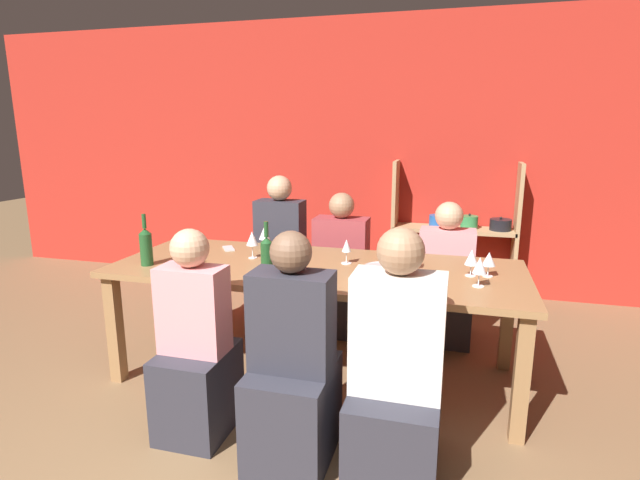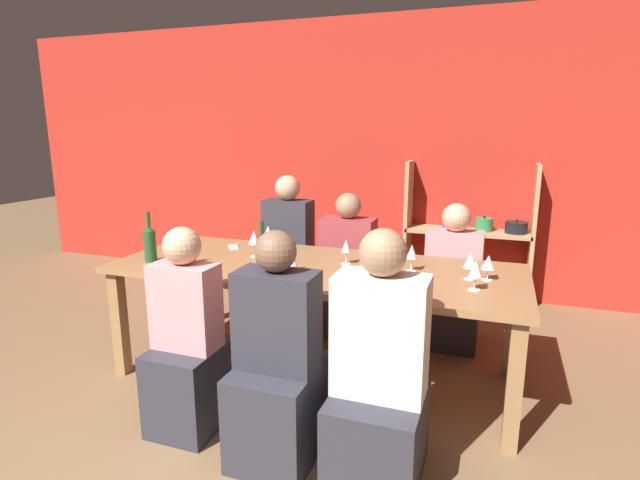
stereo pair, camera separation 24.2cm
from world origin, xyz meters
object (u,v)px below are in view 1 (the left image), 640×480
wine_glass_white_d (394,241)px  wine_glass_red_e (189,250)px  dining_table (316,277)px  wine_glass_red_c (413,251)px  wine_glass_white_b (489,260)px  wine_glass_white_a (391,243)px  person_far_b (341,281)px  wine_bottle_dark (267,258)px  person_near_c (293,378)px  wine_glass_empty_a (347,247)px  wine_glass_white_e (299,263)px  person_far_c (281,269)px  mixing_bowl (384,274)px  person_far_a (445,290)px  wine_glass_red_b (480,266)px  wine_glass_red_a (472,258)px  cell_phone (229,248)px  person_near_b (396,387)px  person_near_a (196,359)px  wine_glass_white_c (264,234)px  wine_bottle_green (146,246)px

wine_glass_white_d → wine_glass_red_e: (-1.25, -0.63, 0.00)m
dining_table → wine_glass_red_c: size_ratio=15.43×
wine_glass_white_b → wine_glass_red_c: wine_glass_red_c is taller
wine_glass_white_a → person_far_b: 0.92m
wine_bottle_dark → wine_glass_red_e: wine_bottle_dark is taller
wine_glass_red_e → person_near_c: bearing=-35.3°
person_near_c → wine_glass_empty_a: bearing=87.0°
person_far_b → wine_glass_red_c: bearing=130.4°
wine_glass_white_e → person_far_c: person_far_c is taller
mixing_bowl → person_far_a: person_far_a is taller
wine_glass_white_a → person_far_a: person_far_a is taller
mixing_bowl → wine_glass_red_b: (0.53, 0.06, 0.07)m
wine_glass_white_b → wine_glass_empty_a: (-0.89, 0.06, 0.01)m
wine_glass_red_e → person_far_a: size_ratio=0.14×
wine_glass_red_c → wine_glass_red_e: wine_glass_red_c is taller
wine_glass_red_a → wine_glass_white_e: size_ratio=0.89×
wine_glass_red_e → cell_phone: wine_glass_red_e is taller
mixing_bowl → person_far_a: 1.21m
wine_bottle_dark → wine_glass_red_c: (0.80, 0.47, -0.02)m
wine_glass_red_c → person_near_b: bearing=-88.7°
person_far_c → person_near_b: bearing=125.2°
wine_glass_white_b → cell_phone: size_ratio=0.92×
person_near_a → person_far_b: 1.68m
wine_glass_empty_a → person_near_c: 1.07m
person_near_a → person_near_b: bearing=-2.4°
dining_table → wine_glass_red_a: wine_glass_red_a is taller
wine_bottle_dark → wine_glass_white_d: 1.02m
cell_phone → person_far_b: (0.72, 0.57, -0.36)m
wine_bottle_dark → person_near_b: person_near_b is taller
wine_glass_red_e → cell_phone: size_ratio=0.93×
wine_bottle_dark → person_far_b: (0.17, 1.21, -0.49)m
wine_glass_empty_a → person_far_c: bearing=134.9°
dining_table → wine_glass_white_e: (0.02, -0.42, 0.21)m
wine_bottle_dark → wine_glass_empty_a: bearing=52.8°
wine_glass_red_a → mixing_bowl: bearing=-151.8°
wine_bottle_dark → wine_glass_empty_a: size_ratio=2.15×
dining_table → wine_glass_red_c: wine_glass_red_c is taller
wine_glass_white_c → person_near_b: size_ratio=0.15×
cell_phone → person_far_a: size_ratio=0.15×
wine_bottle_dark → person_far_b: person_far_b is taller
wine_glass_red_c → wine_glass_white_d: bearing=115.4°
wine_glass_red_c → person_far_c: person_far_c is taller
person_far_b → person_far_c: (-0.53, 0.01, 0.05)m
mixing_bowl → person_near_a: person_near_a is taller
mixing_bowl → wine_bottle_green: 1.55m
mixing_bowl → person_far_b: person_far_b is taller
wine_glass_red_c → wine_bottle_dark: bearing=-149.8°
person_near_c → wine_glass_white_a: bearing=73.1°
wine_bottle_green → wine_glass_red_e: wine_bottle_green is taller
wine_glass_red_c → person_far_c: (-1.16, 0.75, -0.42)m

